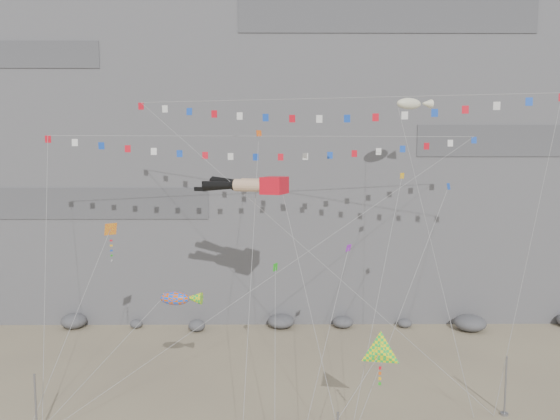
# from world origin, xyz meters

# --- Properties ---
(ground) EXTENTS (120.00, 120.00, 0.00)m
(ground) POSITION_xyz_m (0.00, 0.00, 0.00)
(ground) COLOR tan
(ground) RESTS_ON ground
(cliff) EXTENTS (80.00, 28.00, 50.00)m
(cliff) POSITION_xyz_m (0.00, 32.00, 25.00)
(cliff) COLOR slate
(cliff) RESTS_ON ground
(talus_boulders) EXTENTS (60.00, 3.00, 1.20)m
(talus_boulders) POSITION_xyz_m (0.00, 17.00, 0.60)
(talus_boulders) COLOR #59595D
(talus_boulders) RESTS_ON ground
(anchor_pole_left) EXTENTS (0.12, 0.12, 4.03)m
(anchor_pole_left) POSITION_xyz_m (-14.55, -3.70, 2.01)
(anchor_pole_left) COLOR gray
(anchor_pole_left) RESTS_ON ground
(anchor_pole_right) EXTENTS (0.12, 0.12, 3.90)m
(anchor_pole_right) POSITION_xyz_m (14.24, -0.84, 1.95)
(anchor_pole_right) COLOR gray
(anchor_pole_right) RESTS_ON ground
(legs_kite) EXTENTS (9.98, 15.33, 19.41)m
(legs_kite) POSITION_xyz_m (-2.38, 5.66, 14.49)
(legs_kite) COLOR red
(legs_kite) RESTS_ON ground
(flag_banner_upper) EXTENTS (34.16, 14.53, 26.03)m
(flag_banner_upper) POSITION_xyz_m (-1.12, 9.78, 18.15)
(flag_banner_upper) COLOR red
(flag_banner_upper) RESTS_ON ground
(flag_banner_lower) EXTENTS (29.56, 10.38, 23.88)m
(flag_banner_lower) POSITION_xyz_m (3.69, 5.64, 20.74)
(flag_banner_lower) COLOR red
(flag_banner_lower) RESTS_ON ground
(harlequin_kite) EXTENTS (4.35, 7.65, 13.65)m
(harlequin_kite) POSITION_xyz_m (-12.12, 3.68, 11.46)
(harlequin_kite) COLOR red
(harlequin_kite) RESTS_ON ground
(fish_windsock) EXTENTS (9.53, 4.87, 11.44)m
(fish_windsock) POSITION_xyz_m (-7.12, 0.56, 7.35)
(fish_windsock) COLOR #E5540B
(fish_windsock) RESTS_ON ground
(delta_kite) EXTENTS (5.78, 3.23, 7.78)m
(delta_kite) POSITION_xyz_m (5.42, -4.49, 5.55)
(delta_kite) COLOR #FFF10D
(delta_kite) RESTS_ON ground
(blimp_windsock) EXTENTS (3.66, 13.73, 24.32)m
(blimp_windsock) POSITION_xyz_m (10.50, 11.14, 20.81)
(blimp_windsock) COLOR #EBE8C2
(blimp_windsock) RESTS_ON ground
(small_kite_a) EXTENTS (1.20, 16.60, 24.33)m
(small_kite_a) POSITION_xyz_m (-1.86, 9.29, 17.90)
(small_kite_a) COLOR #E05412
(small_kite_a) RESTS_ON ground
(small_kite_b) EXTENTS (4.43, 9.30, 13.80)m
(small_kite_b) POSITION_xyz_m (4.59, 3.53, 10.00)
(small_kite_b) COLOR purple
(small_kite_b) RESTS_ON ground
(small_kite_c) EXTENTS (1.21, 10.66, 13.30)m
(small_kite_c) POSITION_xyz_m (-0.53, 3.21, 8.74)
(small_kite_c) COLOR green
(small_kite_c) RESTS_ON ground
(small_kite_d) EXTENTS (6.76, 15.38, 21.92)m
(small_kite_d) POSITION_xyz_m (9.44, 8.81, 14.58)
(small_kite_d) COLOR #F5B114
(small_kite_d) RESTS_ON ground
(small_kite_e) EXTENTS (8.51, 9.00, 18.52)m
(small_kite_e) POSITION_xyz_m (11.30, 3.18, 14.12)
(small_kite_e) COLOR blue
(small_kite_e) RESTS_ON ground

